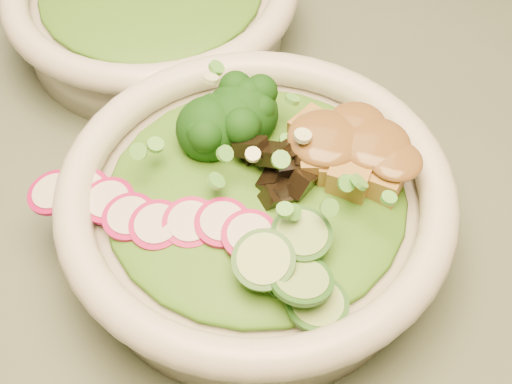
% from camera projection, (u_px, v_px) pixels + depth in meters
% --- Properties ---
extents(dining_table, '(1.20, 0.80, 0.75)m').
position_uv_depth(dining_table, '(449.00, 337.00, 0.59)').
color(dining_table, black).
rests_on(dining_table, ground).
extents(salad_bowl, '(0.26, 0.26, 0.07)m').
position_uv_depth(salad_bowl, '(256.00, 210.00, 0.48)').
color(salad_bowl, beige).
rests_on(salad_bowl, dining_table).
extents(side_bowl, '(0.25, 0.25, 0.07)m').
position_uv_depth(side_bowl, '(153.00, 6.00, 0.62)').
color(side_bowl, beige).
rests_on(side_bowl, dining_table).
extents(lettuce_bed, '(0.20, 0.20, 0.02)m').
position_uv_depth(lettuce_bed, '(256.00, 191.00, 0.47)').
color(lettuce_bed, '#255712').
rests_on(lettuce_bed, salad_bowl).
extents(broccoli_florets, '(0.10, 0.09, 0.04)m').
position_uv_depth(broccoli_florets, '(221.00, 113.00, 0.49)').
color(broccoli_florets, black).
rests_on(broccoli_florets, salad_bowl).
extents(radish_slices, '(0.11, 0.08, 0.02)m').
position_uv_depth(radish_slices, '(161.00, 219.00, 0.45)').
color(radish_slices, '#9E0C4C').
rests_on(radish_slices, salad_bowl).
extents(cucumber_slices, '(0.09, 0.09, 0.04)m').
position_uv_depth(cucumber_slices, '(292.00, 259.00, 0.42)').
color(cucumber_slices, '#87A55B').
rests_on(cucumber_slices, salad_bowl).
extents(mushroom_heap, '(0.09, 0.09, 0.04)m').
position_uv_depth(mushroom_heap, '(273.00, 173.00, 0.46)').
color(mushroom_heap, black).
rests_on(mushroom_heap, salad_bowl).
extents(tofu_cubes, '(0.10, 0.09, 0.04)m').
position_uv_depth(tofu_cubes, '(344.00, 156.00, 0.47)').
color(tofu_cubes, '#A87B38').
rests_on(tofu_cubes, salad_bowl).
extents(peanut_sauce, '(0.07, 0.05, 0.02)m').
position_uv_depth(peanut_sauce, '(346.00, 143.00, 0.46)').
color(peanut_sauce, brown).
rests_on(peanut_sauce, tofu_cubes).
extents(scallion_garnish, '(0.19, 0.19, 0.02)m').
position_uv_depth(scallion_garnish, '(256.00, 168.00, 0.45)').
color(scallion_garnish, '#50A53A').
rests_on(scallion_garnish, salad_bowl).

